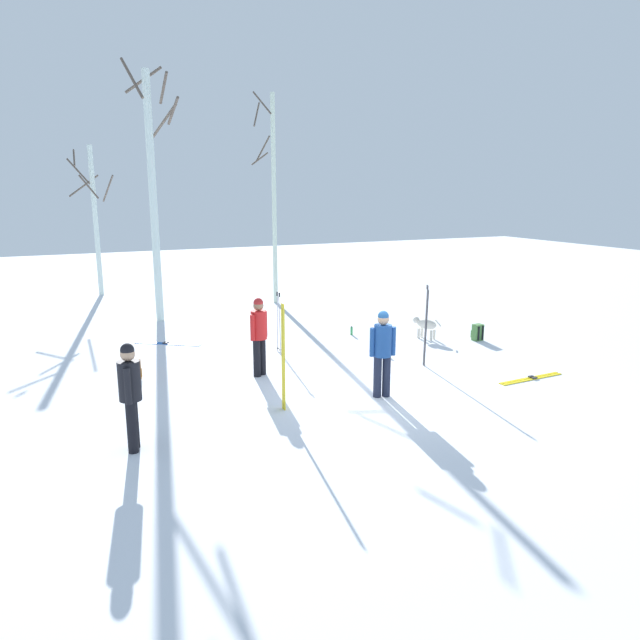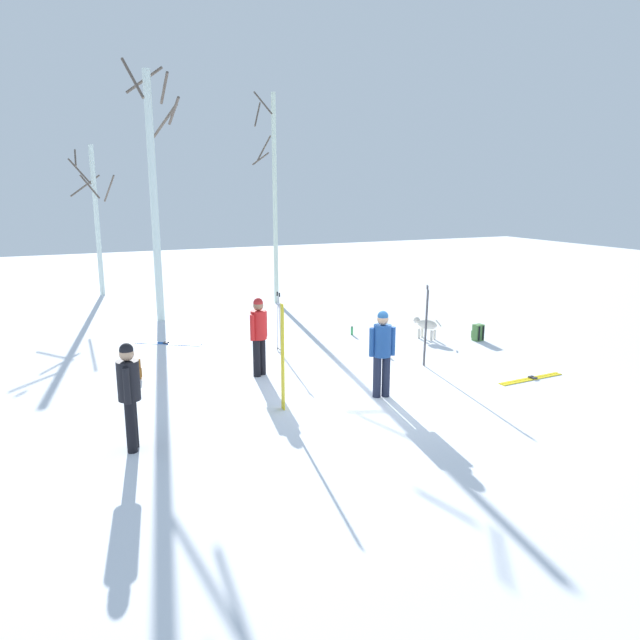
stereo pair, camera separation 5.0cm
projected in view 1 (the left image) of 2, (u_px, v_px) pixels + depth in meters
name	position (u px, v px, depth m)	size (l,w,h in m)	color
ground_plane	(374.00, 391.00, 11.78)	(60.00, 60.00, 0.00)	white
person_0	(130.00, 390.00, 8.93)	(0.34, 0.51, 1.72)	black
person_1	(383.00, 348.00, 11.28)	(0.51, 0.34, 1.72)	#1E2338
person_2	(259.00, 332.00, 12.59)	(0.45, 0.34, 1.72)	black
dog	(425.00, 325.00, 15.86)	(0.44, 0.84, 0.57)	beige
ski_pair_planted_0	(283.00, 358.00, 10.60)	(0.02, 0.14, 1.99)	yellow
ski_pair_planted_1	(426.00, 326.00, 13.25)	(0.10, 0.24, 1.89)	black
ski_pair_lying_0	(531.00, 378.00, 12.56)	(1.69, 0.25, 0.05)	yellow
ski_pair_lying_1	(167.00, 343.00, 15.40)	(1.57, 1.15, 0.05)	blue
ski_poles_0	(279.00, 320.00, 14.48)	(0.07, 0.26, 1.51)	#B2B2BC
backpack_0	(133.00, 370.00, 12.46)	(0.33, 0.34, 0.44)	#99591E
backpack_1	(477.00, 332.00, 15.73)	(0.28, 0.30, 0.44)	#4C7F3F
water_bottle_0	(387.00, 352.00, 14.27)	(0.07, 0.07, 0.21)	silver
water_bottle_1	(352.00, 331.00, 16.33)	(0.06, 0.06, 0.24)	green
birch_tree_1	(95.00, 216.00, 21.85)	(1.57, 1.67, 5.55)	silver
birch_tree_2	(153.00, 190.00, 17.27)	(1.48, 1.54, 7.57)	silver
birch_tree_3	(273.00, 196.00, 20.18)	(0.89, 1.37, 7.14)	silver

